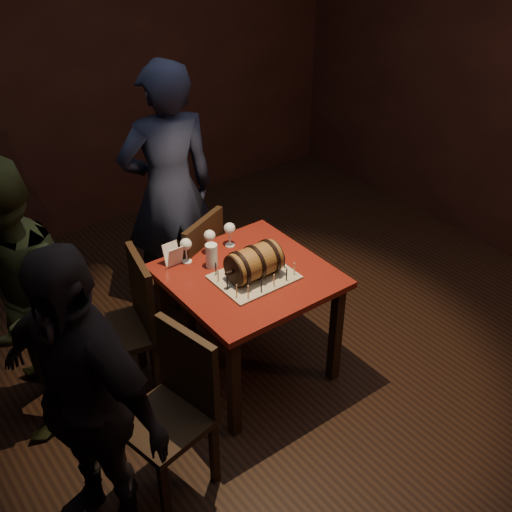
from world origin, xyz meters
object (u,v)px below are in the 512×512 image
(chair_back, at_px, (192,270))
(wine_glass_mid, at_px, (210,237))
(pint_of_ale, at_px, (212,256))
(pub_table, at_px, (248,288))
(chair_left_rear, at_px, (128,321))
(chair_left_front, at_px, (175,404))
(wine_glass_right, at_px, (230,229))
(wine_glass_left, at_px, (186,245))
(person_left_rear, at_px, (13,306))
(person_back, at_px, (169,192))
(barrel_cake, at_px, (254,263))
(person_left_front, at_px, (82,402))

(chair_back, bearing_deg, wine_glass_mid, -84.30)
(pint_of_ale, bearing_deg, pub_table, -55.62)
(chair_back, xyz_separation_m, chair_left_rear, (-0.58, -0.22, 0.00))
(wine_glass_mid, bearing_deg, chair_left_front, -133.69)
(pub_table, bearing_deg, chair_back, 98.42)
(pub_table, relative_size, wine_glass_right, 5.59)
(wine_glass_left, xyz_separation_m, chair_left_rear, (-0.43, -0.02, -0.35))
(pub_table, xyz_separation_m, person_left_rear, (-1.23, 0.42, 0.18))
(pint_of_ale, xyz_separation_m, person_back, (0.14, 0.73, 0.08))
(wine_glass_mid, height_order, chair_left_front, chair_left_front)
(wine_glass_mid, relative_size, chair_left_front, 0.17)
(pint_of_ale, distance_m, chair_left_rear, 0.62)
(wine_glass_right, bearing_deg, pint_of_ale, -150.06)
(pub_table, bearing_deg, person_left_rear, 161.28)
(chair_back, distance_m, chair_left_front, 1.18)
(barrel_cake, relative_size, wine_glass_right, 2.20)
(chair_left_rear, bearing_deg, chair_left_front, -99.28)
(chair_back, bearing_deg, wine_glass_right, -50.11)
(barrel_cake, relative_size, wine_glass_mid, 2.20)
(wine_glass_right, height_order, person_back, person_back)
(wine_glass_mid, distance_m, person_left_front, 1.39)
(wine_glass_left, bearing_deg, person_left_front, -143.06)
(pub_table, relative_size, barrel_cake, 2.55)
(wine_glass_right, relative_size, chair_left_rear, 0.17)
(chair_left_rear, xyz_separation_m, person_left_rear, (-0.58, 0.12, 0.30))
(barrel_cake, height_order, chair_left_front, barrel_cake)
(barrel_cake, relative_size, person_back, 0.20)
(barrel_cake, bearing_deg, wine_glass_mid, 98.36)
(person_back, bearing_deg, person_left_front, 58.87)
(chair_left_front, bearing_deg, person_left_front, -179.89)
(wine_glass_left, distance_m, chair_back, 0.42)
(pub_table, xyz_separation_m, chair_left_front, (-0.77, -0.44, -0.12))
(wine_glass_mid, relative_size, wine_glass_right, 1.00)
(wine_glass_mid, height_order, person_left_front, person_left_front)
(barrel_cake, distance_m, person_left_rear, 1.32)
(chair_left_front, xyz_separation_m, person_left_rear, (-0.46, 0.85, 0.30))
(pub_table, height_order, barrel_cake, barrel_cake)
(person_back, bearing_deg, chair_back, 88.66)
(pub_table, height_order, person_left_front, person_left_front)
(chair_left_rear, bearing_deg, wine_glass_left, 3.15)
(barrel_cake, xyz_separation_m, pint_of_ale, (-0.13, 0.25, -0.04))
(person_back, xyz_separation_m, person_left_front, (-1.24, -1.35, -0.09))
(pub_table, distance_m, pint_of_ale, 0.29)
(wine_glass_mid, xyz_separation_m, chair_back, (-0.02, 0.20, -0.34))
(barrel_cake, bearing_deg, pint_of_ale, 117.22)
(wine_glass_left, distance_m, person_back, 0.64)
(chair_left_front, distance_m, person_left_rear, 1.01)
(pint_of_ale, bearing_deg, person_left_front, -150.34)
(wine_glass_mid, bearing_deg, person_left_front, -147.27)
(chair_left_rear, relative_size, person_left_front, 0.57)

